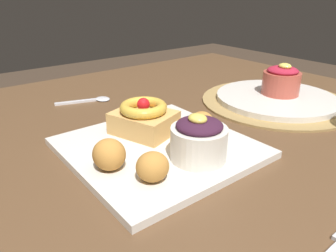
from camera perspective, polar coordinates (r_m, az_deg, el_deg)
name	(u,v)px	position (r m, az deg, el deg)	size (l,w,h in m)	color
dining_table	(256,181)	(0.65, 15.46, -9.42)	(1.25, 1.02, 0.73)	brown
woven_placemat	(276,101)	(0.80, 18.69, 4.18)	(0.35, 0.35, 0.01)	#997A47
front_plate	(159,148)	(0.53, -1.70, -3.89)	(0.28, 0.28, 0.01)	silver
cake_slice	(144,118)	(0.56, -4.34, 1.43)	(0.12, 0.11, 0.06)	tan
berry_ramekin	(197,138)	(0.48, 5.25, -2.23)	(0.08, 0.08, 0.07)	silver
fritter_front	(202,123)	(0.56, 6.09, 0.56)	(0.04, 0.04, 0.04)	#BC7F38
fritter_middle	(153,167)	(0.43, -2.78, -7.27)	(0.04, 0.05, 0.04)	#BC7F38
fritter_back	(109,154)	(0.46, -10.47, -5.01)	(0.05, 0.05, 0.05)	#BC7F38
back_plate	(276,98)	(0.80, 18.77, 4.75)	(0.28, 0.28, 0.01)	silver
back_ramekin	(281,80)	(0.80, 19.60, 7.69)	(0.09, 0.09, 0.08)	#B24C3D
fork	(336,252)	(0.39, 27.77, -19.28)	(0.03, 0.13, 0.00)	silver
spoon	(91,100)	(0.79, -13.52, 4.52)	(0.06, 0.12, 0.00)	silver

